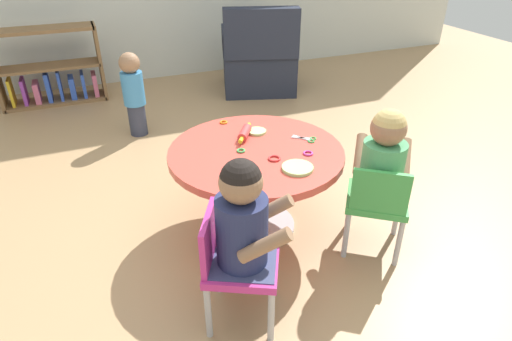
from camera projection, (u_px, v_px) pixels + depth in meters
ground_plane at (256, 227)px, 2.52m from camera, size 10.00×10.00×0.00m
craft_table at (256, 169)px, 2.33m from camera, size 0.92×0.92×0.50m
child_chair_left at (234, 262)px, 1.82m from camera, size 0.40×0.40×0.54m
seated_child_left at (243, 218)px, 1.70m from camera, size 0.43×0.40×0.51m
child_chair_right at (377, 202)px, 2.20m from camera, size 0.42×0.42×0.54m
seated_child_right at (383, 159)px, 2.12m from camera, size 0.42×0.44×0.51m
bookshelf_low at (51, 72)px, 4.08m from camera, size 0.93×0.28×0.70m
armchair_dark at (259, 60)px, 4.38m from camera, size 0.88×0.89×0.85m
toddler_standing at (134, 92)px, 3.43m from camera, size 0.17×0.17×0.67m
rolling_pin at (245, 133)px, 2.39m from camera, size 0.14×0.20×0.05m
craft_scissors at (307, 139)px, 2.37m from camera, size 0.13×0.13×0.01m
playdough_blob_0 at (257, 131)px, 2.44m from camera, size 0.10×0.10×0.01m
playdough_blob_1 at (298, 168)px, 2.09m from camera, size 0.15×0.15×0.02m
cookie_cutter_0 at (308, 153)px, 2.22m from camera, size 0.05×0.05×0.01m
cookie_cutter_1 at (224, 122)px, 2.56m from camera, size 0.05×0.05×0.01m
cookie_cutter_2 at (241, 151)px, 2.25m from camera, size 0.05×0.05×0.01m
cookie_cutter_3 at (274, 158)px, 2.17m from camera, size 0.06×0.06×0.01m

